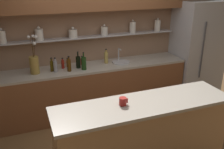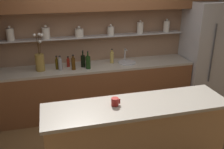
{
  "view_description": "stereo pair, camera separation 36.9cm",
  "coord_description": "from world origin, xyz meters",
  "px_view_note": "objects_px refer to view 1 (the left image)",
  "views": [
    {
      "loc": [
        -1.3,
        -2.86,
        2.42
      ],
      "look_at": [
        -0.08,
        0.36,
        1.07
      ],
      "focal_mm": 40.0,
      "sensor_mm": 36.0,
      "label": 1
    },
    {
      "loc": [
        -0.94,
        -2.97,
        2.42
      ],
      "look_at": [
        -0.08,
        0.36,
        1.07
      ],
      "focal_mm": 40.0,
      "sensor_mm": 36.0,
      "label": 2
    }
  ],
  "objects_px": {
    "bottle_spirit_1": "(69,65)",
    "bottle_sauce_7": "(82,61)",
    "bottle_spirit_6": "(55,66)",
    "bottle_sauce_8": "(68,63)",
    "bottle_sauce_5": "(63,64)",
    "sink_fixture": "(121,61)",
    "bottle_spirit_0": "(106,57)",
    "coffee_mug": "(123,101)",
    "flower_vase": "(34,62)",
    "bottle_oil_3": "(52,66)",
    "bottle_wine_4": "(78,62)",
    "refrigerator": "(197,50)",
    "bottle_wine_2": "(84,63)"
  },
  "relations": [
    {
      "from": "bottle_spirit_0",
      "to": "bottle_oil_3",
      "type": "distance_m",
      "value": 1.01
    },
    {
      "from": "bottle_spirit_0",
      "to": "bottle_wine_4",
      "type": "xyz_separation_m",
      "value": [
        -0.55,
        -0.07,
        -0.0
      ]
    },
    {
      "from": "bottle_wine_2",
      "to": "bottle_oil_3",
      "type": "relative_size",
      "value": 1.3
    },
    {
      "from": "bottle_wine_4",
      "to": "coffee_mug",
      "type": "bearing_deg",
      "value": -85.95
    },
    {
      "from": "bottle_sauce_7",
      "to": "coffee_mug",
      "type": "height_order",
      "value": "coffee_mug"
    },
    {
      "from": "refrigerator",
      "to": "bottle_wine_4",
      "type": "relative_size",
      "value": 6.68
    },
    {
      "from": "bottle_spirit_0",
      "to": "bottle_sauce_5",
      "type": "distance_m",
      "value": 0.81
    },
    {
      "from": "bottle_oil_3",
      "to": "coffee_mug",
      "type": "relative_size",
      "value": 2.24
    },
    {
      "from": "flower_vase",
      "to": "bottle_wine_4",
      "type": "height_order",
      "value": "flower_vase"
    },
    {
      "from": "bottle_sauce_8",
      "to": "refrigerator",
      "type": "bearing_deg",
      "value": -3.36
    },
    {
      "from": "bottle_wine_2",
      "to": "coffee_mug",
      "type": "xyz_separation_m",
      "value": [
        0.05,
        -1.6,
        0.03
      ]
    },
    {
      "from": "bottle_oil_3",
      "to": "bottle_wine_4",
      "type": "relative_size",
      "value": 0.8
    },
    {
      "from": "bottle_wine_2",
      "to": "bottle_sauce_8",
      "type": "relative_size",
      "value": 1.9
    },
    {
      "from": "coffee_mug",
      "to": "flower_vase",
      "type": "bearing_deg",
      "value": 116.59
    },
    {
      "from": "bottle_spirit_1",
      "to": "bottle_spirit_6",
      "type": "height_order",
      "value": "bottle_spirit_1"
    },
    {
      "from": "bottle_wine_2",
      "to": "bottle_sauce_5",
      "type": "distance_m",
      "value": 0.38
    },
    {
      "from": "refrigerator",
      "to": "sink_fixture",
      "type": "relative_size",
      "value": 6.03
    },
    {
      "from": "bottle_spirit_0",
      "to": "bottle_sauce_7",
      "type": "distance_m",
      "value": 0.45
    },
    {
      "from": "bottle_spirit_1",
      "to": "bottle_oil_3",
      "type": "bearing_deg",
      "value": 159.3
    },
    {
      "from": "refrigerator",
      "to": "bottle_spirit_1",
      "type": "xyz_separation_m",
      "value": [
        -2.7,
        -0.07,
        0.03
      ]
    },
    {
      "from": "refrigerator",
      "to": "bottle_wine_4",
      "type": "height_order",
      "value": "refrigerator"
    },
    {
      "from": "bottle_oil_3",
      "to": "bottle_spirit_1",
      "type": "bearing_deg",
      "value": -20.7
    },
    {
      "from": "flower_vase",
      "to": "bottle_sauce_5",
      "type": "height_order",
      "value": "flower_vase"
    },
    {
      "from": "bottle_spirit_0",
      "to": "bottle_sauce_8",
      "type": "bearing_deg",
      "value": 176.2
    },
    {
      "from": "coffee_mug",
      "to": "bottle_wine_4",
      "type": "bearing_deg",
      "value": 94.05
    },
    {
      "from": "bottle_spirit_0",
      "to": "bottle_sauce_7",
      "type": "height_order",
      "value": "bottle_spirit_0"
    },
    {
      "from": "sink_fixture",
      "to": "bottle_spirit_0",
      "type": "xyz_separation_m",
      "value": [
        -0.27,
        0.06,
        0.09
      ]
    },
    {
      "from": "bottle_oil_3",
      "to": "bottle_wine_4",
      "type": "xyz_separation_m",
      "value": [
        0.46,
        0.01,
        0.01
      ]
    },
    {
      "from": "flower_vase",
      "to": "bottle_spirit_0",
      "type": "relative_size",
      "value": 2.42
    },
    {
      "from": "bottle_sauce_5",
      "to": "bottle_spirit_6",
      "type": "xyz_separation_m",
      "value": [
        -0.15,
        -0.13,
        0.02
      ]
    },
    {
      "from": "bottle_oil_3",
      "to": "bottle_wine_4",
      "type": "bearing_deg",
      "value": 0.77
    },
    {
      "from": "bottle_spirit_1",
      "to": "bottle_sauce_7",
      "type": "xyz_separation_m",
      "value": [
        0.29,
        0.24,
        -0.04
      ]
    },
    {
      "from": "bottle_sauce_7",
      "to": "bottle_sauce_8",
      "type": "relative_size",
      "value": 1.03
    },
    {
      "from": "bottle_spirit_1",
      "to": "bottle_sauce_5",
      "type": "xyz_separation_m",
      "value": [
        -0.07,
        0.18,
        -0.03
      ]
    },
    {
      "from": "flower_vase",
      "to": "bottle_wine_4",
      "type": "xyz_separation_m",
      "value": [
        0.73,
        0.01,
        -0.09
      ]
    },
    {
      "from": "bottle_sauce_5",
      "to": "bottle_sauce_7",
      "type": "distance_m",
      "value": 0.36
    },
    {
      "from": "bottle_spirit_0",
      "to": "bottle_spirit_1",
      "type": "xyz_separation_m",
      "value": [
        -0.73,
        -0.18,
        -0.0
      ]
    },
    {
      "from": "bottle_sauce_5",
      "to": "bottle_sauce_7",
      "type": "height_order",
      "value": "bottle_sauce_5"
    },
    {
      "from": "refrigerator",
      "to": "coffee_mug",
      "type": "distance_m",
      "value": 2.92
    },
    {
      "from": "flower_vase",
      "to": "bottle_spirit_1",
      "type": "height_order",
      "value": "flower_vase"
    },
    {
      "from": "bottle_spirit_6",
      "to": "bottle_sauce_8",
      "type": "relative_size",
      "value": 1.51
    },
    {
      "from": "bottle_spirit_6",
      "to": "bottle_sauce_8",
      "type": "xyz_separation_m",
      "value": [
        0.24,
        0.18,
        -0.03
      ]
    },
    {
      "from": "bottle_sauce_7",
      "to": "coffee_mug",
      "type": "xyz_separation_m",
      "value": [
        0.02,
        -1.85,
        0.08
      ]
    },
    {
      "from": "bottle_wine_4",
      "to": "bottle_spirit_0",
      "type": "bearing_deg",
      "value": 7.65
    },
    {
      "from": "bottle_spirit_0",
      "to": "bottle_oil_3",
      "type": "bearing_deg",
      "value": -175.46
    },
    {
      "from": "bottle_spirit_0",
      "to": "coffee_mug",
      "type": "relative_size",
      "value": 2.5
    },
    {
      "from": "sink_fixture",
      "to": "bottle_spirit_6",
      "type": "distance_m",
      "value": 1.23
    },
    {
      "from": "sink_fixture",
      "to": "bottle_spirit_0",
      "type": "distance_m",
      "value": 0.29
    },
    {
      "from": "bottle_sauce_7",
      "to": "flower_vase",
      "type": "bearing_deg",
      "value": -170.71
    },
    {
      "from": "sink_fixture",
      "to": "coffee_mug",
      "type": "distance_m",
      "value": 1.87
    }
  ]
}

